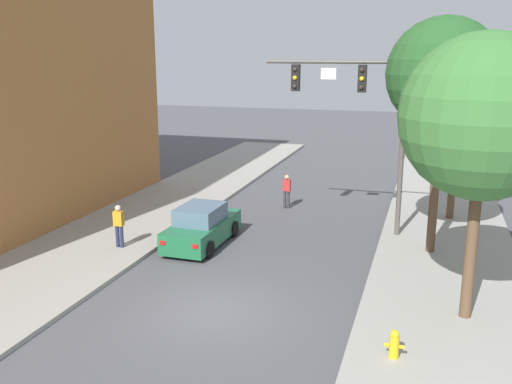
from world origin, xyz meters
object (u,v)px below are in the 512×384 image
at_px(traffic_signal_mast, 364,105).
at_px(car_lead_green, 202,227).
at_px(pedestrian_crossing_road, 287,190).
at_px(fire_hydrant, 394,344).
at_px(street_tree_third, 460,90).
at_px(pedestrian_sidewalk_left_walker, 119,224).
at_px(street_tree_nearest, 484,117).
at_px(street_tree_second, 443,75).

height_order(traffic_signal_mast, car_lead_green, traffic_signal_mast).
xyz_separation_m(pedestrian_crossing_road, fire_hydrant, (5.94, -12.90, -0.41)).
distance_m(traffic_signal_mast, street_tree_third, 4.83).
distance_m(pedestrian_crossing_road, fire_hydrant, 14.21).
height_order(pedestrian_sidewalk_left_walker, street_tree_third, street_tree_third).
distance_m(pedestrian_sidewalk_left_walker, street_tree_nearest, 13.25).
xyz_separation_m(street_tree_nearest, street_tree_second, (-1.00, 5.30, 0.86)).
bearing_deg(pedestrian_crossing_road, pedestrian_sidewalk_left_walker, -120.21).
bearing_deg(street_tree_third, street_tree_second, -99.30).
xyz_separation_m(pedestrian_sidewalk_left_walker, street_tree_second, (11.21, 3.02, 5.49)).
bearing_deg(street_tree_nearest, fire_hydrant, -121.45).
relative_size(pedestrian_crossing_road, fire_hydrant, 2.28).
bearing_deg(traffic_signal_mast, fire_hydrant, -77.90).
distance_m(car_lead_green, street_tree_second, 10.42).
relative_size(pedestrian_crossing_road, street_tree_nearest, 0.21).
bearing_deg(car_lead_green, street_tree_third, 33.74).
height_order(pedestrian_sidewalk_left_walker, pedestrian_crossing_road, pedestrian_sidewalk_left_walker).
height_order(traffic_signal_mast, fire_hydrant, traffic_signal_mast).
distance_m(car_lead_green, pedestrian_crossing_road, 6.44).
relative_size(traffic_signal_mast, street_tree_second, 0.89).
bearing_deg(street_tree_third, street_tree_nearest, -88.80).
distance_m(traffic_signal_mast, street_tree_second, 3.52).
bearing_deg(street_tree_second, fire_hydrant, -95.25).
height_order(street_tree_second, street_tree_third, street_tree_second).
bearing_deg(car_lead_green, pedestrian_sidewalk_left_walker, -149.39).
distance_m(fire_hydrant, street_tree_second, 10.18).
bearing_deg(street_tree_nearest, traffic_signal_mast, 118.95).
bearing_deg(pedestrian_crossing_road, fire_hydrant, -65.27).
distance_m(traffic_signal_mast, pedestrian_sidewalk_left_walker, 10.47).
distance_m(pedestrian_crossing_road, street_tree_second, 9.95).
relative_size(pedestrian_sidewalk_left_walker, street_tree_second, 0.20).
xyz_separation_m(traffic_signal_mast, street_tree_nearest, (3.84, -6.95, 0.40)).
xyz_separation_m(pedestrian_crossing_road, street_tree_second, (6.69, -4.75, 5.64)).
bearing_deg(street_tree_nearest, street_tree_third, 91.20).
height_order(car_lead_green, street_tree_second, street_tree_second).
relative_size(car_lead_green, street_tree_nearest, 0.55).
bearing_deg(street_tree_third, fire_hydrant, -96.76).
xyz_separation_m(traffic_signal_mast, car_lead_green, (-5.67, -3.07, -4.57)).
bearing_deg(pedestrian_crossing_road, car_lead_green, -106.49).
bearing_deg(traffic_signal_mast, pedestrian_sidewalk_left_walker, -150.84).
xyz_separation_m(car_lead_green, pedestrian_sidewalk_left_walker, (-2.69, -1.59, 0.34)).
bearing_deg(car_lead_green, traffic_signal_mast, 28.45).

